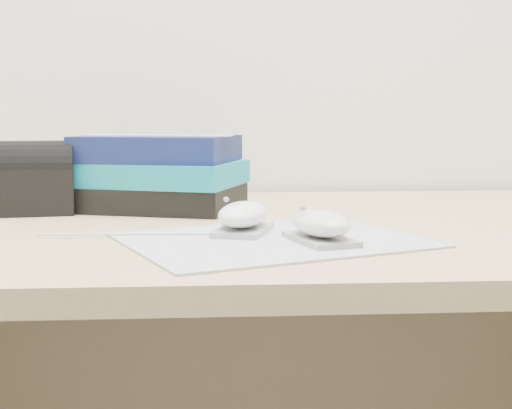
{
  "coord_description": "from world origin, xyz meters",
  "views": [
    {
      "loc": [
        -0.12,
        0.54,
        0.88
      ],
      "look_at": [
        -0.06,
        1.46,
        0.77
      ],
      "focal_mm": 50.0,
      "sensor_mm": 36.0,
      "label": 1
    }
  ],
  "objects": [
    {
      "name": "pouch",
      "position": [
        -0.4,
        1.68,
        0.79
      ],
      "size": [
        0.14,
        0.1,
        0.12
      ],
      "color": "black",
      "rests_on": "desk"
    },
    {
      "name": "usb_cable",
      "position": [
        -0.23,
        1.45,
        0.73
      ],
      "size": [
        0.22,
        0.01,
        0.0
      ],
      "primitive_type": "cylinder",
      "rotation": [
        0.0,
        1.57,
        -0.03
      ],
      "color": "silver",
      "rests_on": "mousepad"
    },
    {
      "name": "book_stack",
      "position": [
        -0.2,
        1.73,
        0.79
      ],
      "size": [
        0.3,
        0.27,
        0.12
      ],
      "color": "black",
      "rests_on": "desk"
    },
    {
      "name": "mouse_rear",
      "position": [
        -0.07,
        1.46,
        0.75
      ],
      "size": [
        0.09,
        0.12,
        0.05
      ],
      "color": "#9D9DA0",
      "rests_on": "mousepad"
    },
    {
      "name": "mouse_front",
      "position": [
        0.01,
        1.38,
        0.75
      ],
      "size": [
        0.09,
        0.12,
        0.04
      ],
      "color": "gray",
      "rests_on": "mousepad"
    },
    {
      "name": "desk",
      "position": [
        0.0,
        1.64,
        0.5
      ],
      "size": [
        1.6,
        0.8,
        0.73
      ],
      "color": "tan",
      "rests_on": "ground"
    },
    {
      "name": "mousepad",
      "position": [
        -0.04,
        1.41,
        0.73
      ],
      "size": [
        0.43,
        0.38,
        0.0
      ],
      "primitive_type": "cube",
      "rotation": [
        0.0,
        0.0,
        0.39
      ],
      "color": "gray",
      "rests_on": "desk"
    }
  ]
}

